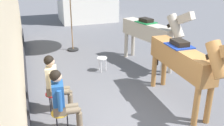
# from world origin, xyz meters

# --- Properties ---
(ground_plane) EXTENTS (40.00, 40.00, 0.00)m
(ground_plane) POSITION_xyz_m (0.00, 3.00, 0.00)
(ground_plane) COLOR #56565B
(pub_facade_wall) EXTENTS (0.34, 14.00, 3.40)m
(pub_facade_wall) POSITION_xyz_m (-2.55, 1.50, 1.54)
(pub_facade_wall) COLOR #CCB793
(pub_facade_wall) RESTS_ON ground_plane
(seated_visitor_near) EXTENTS (0.61, 0.49, 1.39)m
(seated_visitor_near) POSITION_xyz_m (-1.71, 0.38, 0.78)
(seated_visitor_near) COLOR gold
(seated_visitor_near) RESTS_ON ground_plane
(seated_visitor_far) EXTENTS (0.61, 0.48, 1.39)m
(seated_visitor_far) POSITION_xyz_m (-1.74, 1.23, 0.78)
(seated_visitor_far) COLOR red
(seated_visitor_far) RESTS_ON ground_plane
(saddled_horse_near) EXTENTS (0.52, 3.00, 2.06)m
(saddled_horse_near) POSITION_xyz_m (1.12, 0.58, 1.16)
(saddled_horse_near) COLOR #9E6B38
(saddled_horse_near) RESTS_ON ground_plane
(saddled_horse_far) EXTENTS (0.98, 2.95, 2.06)m
(saddled_horse_far) POSITION_xyz_m (1.58, 3.13, 1.16)
(saddled_horse_far) COLOR #B2A899
(saddled_horse_far) RESTS_ON ground_plane
(spare_stool_white) EXTENTS (0.32, 0.32, 0.46)m
(spare_stool_white) POSITION_xyz_m (-0.05, 3.16, 0.40)
(spare_stool_white) COLOR white
(spare_stool_white) RESTS_ON ground_plane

